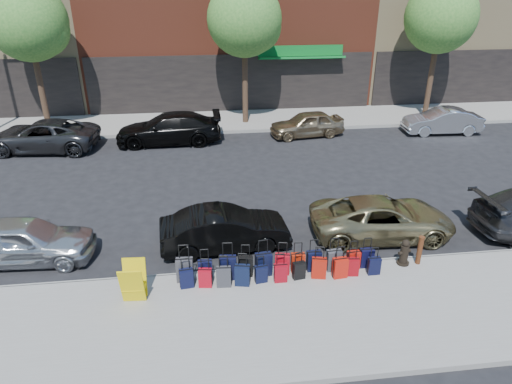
{
  "coord_description": "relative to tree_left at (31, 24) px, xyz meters",
  "views": [
    {
      "loc": [
        -1.91,
        -14.99,
        7.6
      ],
      "look_at": [
        -0.26,
        -1.5,
        1.07
      ],
      "focal_mm": 32.0,
      "sensor_mm": 36.0,
      "label": 1
    }
  ],
  "objects": [
    {
      "name": "sidewalk_far",
      "position": [
        9.86,
        0.5,
        -5.34
      ],
      "size": [
        60.0,
        4.0,
        0.15
      ],
      "primitive_type": "cube",
      "color": "gray",
      "rests_on": "ground"
    },
    {
      "name": "fire_hydrant",
      "position": [
        13.4,
        -14.27,
        -4.9
      ],
      "size": [
        0.4,
        0.35,
        0.78
      ],
      "rotation": [
        0.0,
        0.0,
        0.3
      ],
      "color": "black",
      "rests_on": "sidewalk_near"
    },
    {
      "name": "suitcase_front_3",
      "position": [
        8.91,
        -14.26,
        -4.97
      ],
      "size": [
        0.41,
        0.25,
        0.93
      ],
      "rotation": [
        0.0,
        0.0,
        -0.11
      ],
      "color": "black",
      "rests_on": "sidewalk_near"
    },
    {
      "name": "tree_left",
      "position": [
        0.0,
        0.0,
        0.0
      ],
      "size": [
        3.8,
        3.8,
        7.27
      ],
      "color": "black",
      "rests_on": "sidewalk_far"
    },
    {
      "name": "bollard",
      "position": [
        13.83,
        -14.3,
        -4.81
      ],
      "size": [
        0.16,
        0.16,
        0.87
      ],
      "color": "#38190C",
      "rests_on": "sidewalk_near"
    },
    {
      "name": "suitcase_front_1",
      "position": [
        7.82,
        -14.29,
        -4.98
      ],
      "size": [
        0.38,
        0.21,
        0.9
      ],
      "rotation": [
        0.0,
        0.0,
        0.02
      ],
      "color": "black",
      "rests_on": "sidewalk_near"
    },
    {
      "name": "suitcase_back_5",
      "position": [
        9.81,
        -14.64,
        -5.0
      ],
      "size": [
        0.35,
        0.2,
        0.83
      ],
      "rotation": [
        0.0,
        0.0,
        0.01
      ],
      "color": "maroon",
      "rests_on": "sidewalk_near"
    },
    {
      "name": "suitcase_front_5",
      "position": [
        9.92,
        -14.31,
        -4.96
      ],
      "size": [
        0.43,
        0.29,
        0.96
      ],
      "rotation": [
        0.0,
        0.0,
        -0.19
      ],
      "color": "#A10A16",
      "rests_on": "sidewalk_near"
    },
    {
      "name": "tree_right",
      "position": [
        21.0,
        0.0,
        0.0
      ],
      "size": [
        3.8,
        3.8,
        7.27
      ],
      "color": "black",
      "rests_on": "sidewalk_far"
    },
    {
      "name": "suitcase_front_9",
      "position": [
        11.92,
        -14.31,
        -4.99
      ],
      "size": [
        0.36,
        0.21,
        0.86
      ],
      "rotation": [
        0.0,
        0.0,
        0.05
      ],
      "color": "#AC130B",
      "rests_on": "sidewalk_near"
    },
    {
      "name": "suitcase_front_7",
      "position": [
        10.81,
        -14.25,
        -4.97
      ],
      "size": [
        0.4,
        0.23,
        0.94
      ],
      "rotation": [
        0.0,
        0.0,
        0.04
      ],
      "color": "black",
      "rests_on": "sidewalk_near"
    },
    {
      "name": "suitcase_back_3",
      "position": [
        8.79,
        -14.67,
        -4.97
      ],
      "size": [
        0.43,
        0.3,
        0.93
      ],
      "rotation": [
        0.0,
        0.0,
        -0.2
      ],
      "color": "black",
      "rests_on": "sidewalk_near"
    },
    {
      "name": "tree_center",
      "position": [
        10.5,
        0.0,
        0.0
      ],
      "size": [
        3.8,
        3.8,
        7.27
      ],
      "color": "black",
      "rests_on": "sidewalk_far"
    },
    {
      "name": "car_near_2",
      "position": [
        13.44,
        -12.45,
        -4.79
      ],
      "size": [
        4.59,
        2.28,
        1.25
      ],
      "primitive_type": "imported",
      "rotation": [
        0.0,
        0.0,
        1.53
      ],
      "color": "#92865A",
      "rests_on": "ground"
    },
    {
      "name": "car_far_0",
      "position": [
        0.45,
        -2.95,
        -4.7
      ],
      "size": [
        5.33,
        2.86,
        1.42
      ],
      "primitive_type": "imported",
      "rotation": [
        0.0,
        0.0,
        -1.67
      ],
      "color": "#313133",
      "rests_on": "ground"
    },
    {
      "name": "suitcase_front_10",
      "position": [
        12.31,
        -14.27,
        -4.98
      ],
      "size": [
        0.38,
        0.21,
        0.9
      ],
      "rotation": [
        0.0,
        0.0,
        -0.01
      ],
      "color": "black",
      "rests_on": "sidewalk_near"
    },
    {
      "name": "display_rack",
      "position": [
        6.04,
        -14.93,
        -4.75
      ],
      "size": [
        0.62,
        0.67,
        1.03
      ],
      "rotation": [
        0.0,
        0.0,
        -0.07
      ],
      "color": "yellow",
      "rests_on": "sidewalk_near"
    },
    {
      "name": "suitcase_back_2",
      "position": [
        8.3,
        -14.66,
        -4.98
      ],
      "size": [
        0.39,
        0.24,
        0.9
      ],
      "rotation": [
        0.0,
        0.0,
        -0.07
      ],
      "color": "#323236",
      "rests_on": "sidewalk_near"
    },
    {
      "name": "car_near_0",
      "position": [
        2.68,
        -12.55,
        -4.74
      ],
      "size": [
        4.0,
        1.78,
        1.34
      ],
      "primitive_type": "imported",
      "rotation": [
        0.0,
        0.0,
        1.52
      ],
      "color": "silver",
      "rests_on": "ground"
    },
    {
      "name": "suitcase_back_1",
      "position": [
        7.81,
        -14.62,
        -5.0
      ],
      "size": [
        0.37,
        0.25,
        0.82
      ],
      "rotation": [
        0.0,
        0.0,
        -0.15
      ],
      "color": "#A20A18",
      "rests_on": "sidewalk_near"
    },
    {
      "name": "car_far_3",
      "position": [
        20.39,
        -2.82,
        -4.76
      ],
      "size": [
        4.03,
        1.59,
        1.31
      ],
      "primitive_type": "imported",
      "rotation": [
        0.0,
        0.0,
        -1.63
      ],
      "color": "silver",
      "rests_on": "ground"
    },
    {
      "name": "suitcase_front_4",
      "position": [
        9.4,
        -14.3,
        -4.93
      ],
      "size": [
        0.47,
        0.29,
        1.06
      ],
      "rotation": [
        0.0,
        0.0,
        0.11
      ],
      "color": "black",
      "rests_on": "sidewalk_near"
    },
    {
      "name": "suitcase_front_2",
      "position": [
        8.43,
        -14.34,
        -4.92
      ],
      "size": [
        0.47,
        0.28,
        1.08
      ],
      "rotation": [
        0.0,
        0.0,
        -0.08
      ],
      "color": "black",
      "rests_on": "sidewalk_near"
    },
    {
      "name": "sidewalk_near",
      "position": [
        9.86,
        -16.0,
        -5.34
      ],
      "size": [
        60.0,
        4.0,
        0.15
      ],
      "primitive_type": "cube",
      "color": "gray",
      "rests_on": "ground"
    },
    {
      "name": "suitcase_back_7",
      "position": [
        10.87,
        -14.59,
        -4.97
      ],
      "size": [
        0.43,
        0.3,
        0.93
      ],
      "rotation": [
        0.0,
        0.0,
        -0.2
      ],
      "color": "#9F160A",
      "rests_on": "sidewalk_near"
    },
    {
      "name": "curb_near",
      "position": [
        9.86,
        -13.98,
        -5.34
      ],
      "size": [
        60.0,
        0.08,
        0.15
      ],
      "primitive_type": "cube",
      "color": "gray",
      "rests_on": "ground"
    },
    {
      "name": "car_near_1",
      "position": [
        8.46,
        -12.58,
        -4.77
      ],
      "size": [
        3.98,
        1.65,
        1.28
      ],
      "primitive_type": "imported",
      "rotation": [
        0.0,
        0.0,
        1.65
      ],
      "color": "black",
      "rests_on": "ground"
    },
    {
      "name": "suitcase_back_9",
      "position": [
        11.79,
        -14.6,
        -5.01
      ],
      "size": [
        0.36,
        0.24,
        0.82
      ],
      "rotation": [
        0.0,
        0.0,
        -0.11
      ],
      "color": "maroon",
      "rests_on": "sidewalk_near"
    },
    {
      "name": "curb_far",
      "position": [
        9.86,
        -1.52,
        -5.34
      ],
      "size": [
        60.0,
        0.08,
        0.15
      ],
      "primitive_type": "cube",
      "color": "gray",
      "rests_on": "ground"
    },
    {
      "name": "suitcase_back_6",
      "position": [
        10.32,
        -14.57,
        -5.02
      ],
      "size": [
        0.36,
        0.24,
        0.79
      ],
      "rotation": [
        0.0,
        0.0,
        0.18
      ],
      "color": "black",
      "rests_on": "sidewalk_near"
    },
    {
      "name": "car_far_1",
      "position": [
        6.31,
        -2.63,
        -4.67
      ],
      "size": [
        5.1,
        2.1,
        1.48
      ],
      "primitive_type": "imported",
      "rotation": [
        0.0,
        0.0,
        -1.56
      ],
      "color": "black",
      "rests_on": "ground"
    },
    {
      "name": "suitcase_front_6",
      "position": [
        10.36,
        -14.26,
        -4.98
      ],
      "size": [
        0.38,
        0.22,
        0.89
      ],
      "rotation": [
        0.0,
        0.0,
        -0.04
      ],
      "color": "#A21D0A",
      "rests_on": "sidewalk_near"
    },
    {
      "name": "suitcase_front_0",
      "position": [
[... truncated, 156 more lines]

